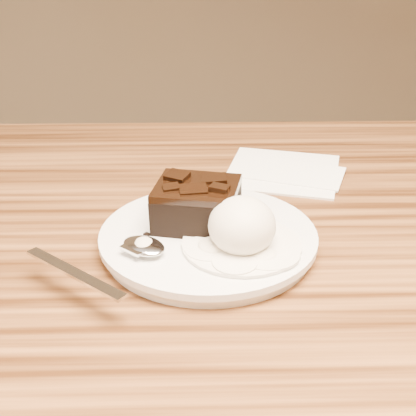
{
  "coord_description": "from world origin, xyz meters",
  "views": [
    {
      "loc": [
        -0.0,
        -0.51,
        1.06
      ],
      "look_at": [
        0.01,
        0.02,
        0.79
      ],
      "focal_mm": 52.53,
      "sensor_mm": 36.0,
      "label": 1
    }
  ],
  "objects_px": {
    "spoon": "(144,248)",
    "napkin": "(283,171)",
    "plate": "(208,240)",
    "ice_cream_scoop": "(242,226)",
    "brownie": "(197,207)"
  },
  "relations": [
    {
      "from": "plate",
      "to": "brownie",
      "type": "distance_m",
      "value": 0.04
    },
    {
      "from": "napkin",
      "to": "brownie",
      "type": "bearing_deg",
      "value": -123.4
    },
    {
      "from": "brownie",
      "to": "napkin",
      "type": "relative_size",
      "value": 0.59
    },
    {
      "from": "ice_cream_scoop",
      "to": "napkin",
      "type": "height_order",
      "value": "ice_cream_scoop"
    },
    {
      "from": "plate",
      "to": "ice_cream_scoop",
      "type": "relative_size",
      "value": 3.18
    },
    {
      "from": "brownie",
      "to": "spoon",
      "type": "relative_size",
      "value": 0.45
    },
    {
      "from": "plate",
      "to": "spoon",
      "type": "bearing_deg",
      "value": -149.13
    },
    {
      "from": "plate",
      "to": "brownie",
      "type": "xyz_separation_m",
      "value": [
        -0.01,
        0.02,
        0.03
      ]
    },
    {
      "from": "plate",
      "to": "napkin",
      "type": "height_order",
      "value": "plate"
    },
    {
      "from": "brownie",
      "to": "ice_cream_scoop",
      "type": "xyz_separation_m",
      "value": [
        0.04,
        -0.05,
        0.0
      ]
    },
    {
      "from": "ice_cream_scoop",
      "to": "napkin",
      "type": "distance_m",
      "value": 0.23
    },
    {
      "from": "brownie",
      "to": "spoon",
      "type": "xyz_separation_m",
      "value": [
        -0.05,
        -0.06,
        -0.01
      ]
    },
    {
      "from": "plate",
      "to": "spoon",
      "type": "distance_m",
      "value": 0.07
    },
    {
      "from": "ice_cream_scoop",
      "to": "spoon",
      "type": "height_order",
      "value": "ice_cream_scoop"
    },
    {
      "from": "spoon",
      "to": "napkin",
      "type": "xyz_separation_m",
      "value": [
        0.16,
        0.22,
        -0.02
      ]
    }
  ]
}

